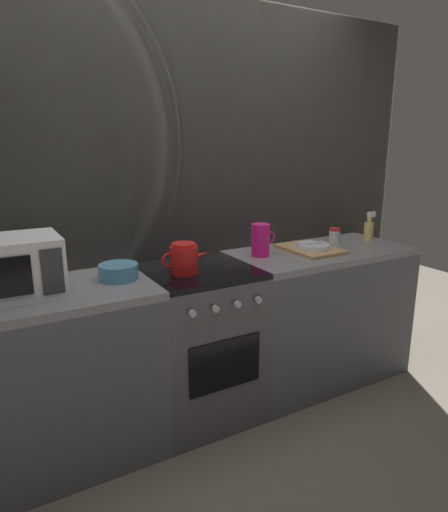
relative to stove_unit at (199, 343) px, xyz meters
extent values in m
plane|color=#6B6054|center=(0.00, 0.00, -0.45)|extent=(8.00, 8.00, 0.00)
cube|color=#B2AD9E|center=(0.00, 0.33, 0.75)|extent=(3.60, 0.05, 2.40)
cube|color=silver|center=(0.00, 0.30, 0.75)|extent=(3.58, 0.01, 2.39)
cube|color=#515459|center=(-0.90, 0.00, -0.02)|extent=(1.20, 0.60, 0.86)
cube|color=gray|center=(-0.90, 0.00, 0.43)|extent=(1.20, 0.60, 0.04)
cube|color=#4C4C51|center=(0.00, 0.00, -0.01)|extent=(0.60, 0.60, 0.87)
cube|color=black|center=(0.00, 0.00, 0.44)|extent=(0.59, 0.59, 0.03)
cube|color=black|center=(0.00, -0.30, 0.00)|extent=(0.42, 0.01, 0.28)
cylinder|color=#B7B7BC|center=(-0.19, -0.32, 0.33)|extent=(0.04, 0.02, 0.04)
cylinder|color=#B7B7BC|center=(-0.06, -0.32, 0.33)|extent=(0.04, 0.02, 0.04)
cylinder|color=#B7B7BC|center=(0.06, -0.32, 0.33)|extent=(0.04, 0.02, 0.04)
cylinder|color=#B7B7BC|center=(0.19, -0.32, 0.33)|extent=(0.04, 0.02, 0.04)
cube|color=#515459|center=(0.90, 0.00, -0.02)|extent=(1.20, 0.60, 0.86)
cube|color=gray|center=(0.90, 0.00, 0.43)|extent=(1.20, 0.60, 0.04)
cube|color=white|center=(-0.95, 0.02, 0.59)|extent=(0.46, 0.34, 0.27)
cube|color=#333338|center=(-0.78, -0.15, 0.59)|extent=(0.09, 0.01, 0.21)
cylinder|color=red|center=(-0.11, -0.05, 0.53)|extent=(0.15, 0.15, 0.15)
cylinder|color=red|center=(-0.11, -0.05, 0.61)|extent=(0.13, 0.13, 0.02)
cone|color=red|center=(0.00, -0.05, 0.54)|extent=(0.10, 0.04, 0.05)
torus|color=red|center=(-0.19, -0.05, 0.53)|extent=(0.08, 0.01, 0.08)
cylinder|color=teal|center=(-0.44, 0.02, 0.49)|extent=(0.20, 0.20, 0.08)
cylinder|color=#E5197A|center=(0.46, 0.06, 0.55)|extent=(0.11, 0.11, 0.20)
torus|color=#E5197A|center=(0.52, 0.06, 0.56)|extent=(0.08, 0.01, 0.08)
cube|color=tan|center=(0.82, 0.01, 0.46)|extent=(0.30, 0.40, 0.02)
cylinder|color=silver|center=(0.82, -0.01, 0.48)|extent=(0.22, 0.22, 0.01)
cylinder|color=silver|center=(0.82, -0.01, 0.49)|extent=(0.21, 0.21, 0.01)
cylinder|color=silver|center=(0.84, -0.01, 0.50)|extent=(0.16, 0.07, 0.01)
cube|color=silver|center=(0.80, 0.00, 0.50)|extent=(0.16, 0.09, 0.00)
cylinder|color=silver|center=(1.11, 0.11, 0.49)|extent=(0.08, 0.08, 0.08)
cylinder|color=red|center=(1.11, 0.11, 0.55)|extent=(0.07, 0.07, 0.02)
cylinder|color=#E5CC72|center=(1.37, 0.05, 0.52)|extent=(0.06, 0.06, 0.13)
cylinder|color=#E5CC72|center=(1.37, 0.05, 0.60)|extent=(0.03, 0.03, 0.04)
cube|color=white|center=(1.39, 0.05, 0.64)|extent=(0.06, 0.02, 0.04)
camera|label=1|loc=(-1.06, -2.15, 1.14)|focal=31.46mm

